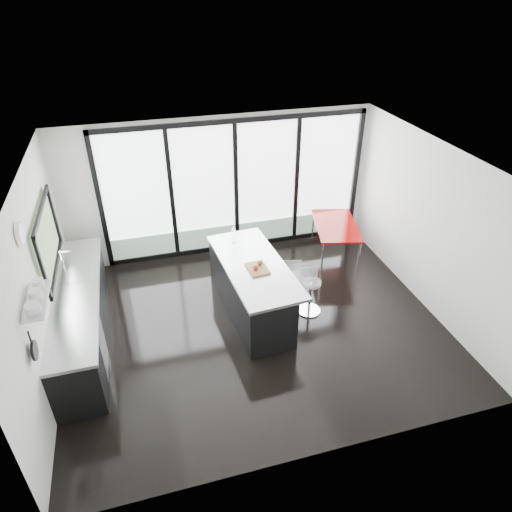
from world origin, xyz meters
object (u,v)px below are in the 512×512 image
object	(u,v)px
island	(250,288)
red_table	(334,241)
bar_stool_far	(292,290)
bar_stool_near	(310,296)

from	to	relation	value
island	red_table	distance (m)	2.42
bar_stool_far	red_table	xyz separation A→B (m)	(1.36, 1.28, 0.05)
bar_stool_far	red_table	world-z (taller)	red_table
island	bar_stool_far	size ratio (longest dim) A/B	3.64
red_table	bar_stool_near	bearing A→B (deg)	-126.47
bar_stool_near	island	bearing A→B (deg)	167.67
island	red_table	world-z (taller)	island
island	bar_stool_near	distance (m)	1.03
island	bar_stool_near	world-z (taller)	island
island	red_table	xyz separation A→B (m)	(2.09, 1.23, -0.11)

